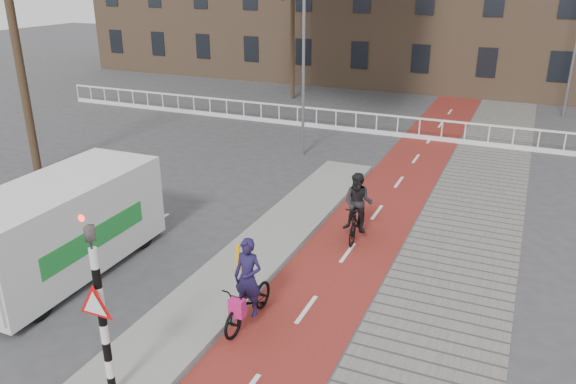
% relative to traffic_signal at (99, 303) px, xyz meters
% --- Properties ---
extents(ground, '(120.00, 120.00, 0.00)m').
position_rel_traffic_signal_xyz_m(ground, '(0.60, 2.02, -1.99)').
color(ground, '#38383A').
rests_on(ground, ground).
extents(bike_lane, '(2.50, 60.00, 0.01)m').
position_rel_traffic_signal_xyz_m(bike_lane, '(2.10, 12.02, -1.98)').
color(bike_lane, maroon).
rests_on(bike_lane, ground).
extents(sidewalk, '(3.00, 60.00, 0.01)m').
position_rel_traffic_signal_xyz_m(sidewalk, '(4.90, 12.02, -1.98)').
color(sidewalk, slate).
rests_on(sidewalk, ground).
extents(curb_island, '(1.80, 16.00, 0.12)m').
position_rel_traffic_signal_xyz_m(curb_island, '(-0.10, 6.02, -1.93)').
color(curb_island, gray).
rests_on(curb_island, ground).
extents(traffic_signal, '(0.80, 0.80, 3.68)m').
position_rel_traffic_signal_xyz_m(traffic_signal, '(0.00, 0.00, 0.00)').
color(traffic_signal, black).
rests_on(traffic_signal, curb_island).
extents(bollard, '(0.12, 0.12, 0.70)m').
position_rel_traffic_signal_xyz_m(bollard, '(-0.05, 4.81, -1.52)').
color(bollard, '#FFAB0E').
rests_on(bollard, curb_island).
extents(cyclist_near, '(0.74, 1.93, 1.99)m').
position_rel_traffic_signal_xyz_m(cyclist_near, '(1.15, 3.06, -1.31)').
color(cyclist_near, black).
rests_on(cyclist_near, bike_lane).
extents(cyclist_far, '(0.87, 1.85, 1.96)m').
position_rel_traffic_signal_xyz_m(cyclist_far, '(2.06, 7.97, -1.17)').
color(cyclist_far, black).
rests_on(cyclist_far, bike_lane).
extents(van, '(2.32, 5.56, 2.37)m').
position_rel_traffic_signal_xyz_m(van, '(-4.14, 3.21, -0.74)').
color(van, silver).
rests_on(van, ground).
extents(railing, '(28.00, 0.10, 0.99)m').
position_rel_traffic_signal_xyz_m(railing, '(-4.40, 19.02, -1.68)').
color(railing, silver).
rests_on(railing, ground).
extents(tree_left, '(0.31, 0.31, 8.65)m').
position_rel_traffic_signal_xyz_m(tree_left, '(-10.84, 8.68, 2.33)').
color(tree_left, '#312316').
rests_on(tree_left, ground).
extents(tree_mid, '(0.24, 0.24, 7.74)m').
position_rel_traffic_signal_xyz_m(tree_mid, '(-7.17, 24.85, 1.88)').
color(tree_mid, '#312316').
rests_on(tree_mid, ground).
extents(streetlight_near, '(0.12, 0.12, 8.04)m').
position_rel_traffic_signal_xyz_m(streetlight_near, '(-2.34, 14.65, 2.03)').
color(streetlight_near, slate).
rests_on(streetlight_near, ground).
extents(streetlight_left, '(0.12, 0.12, 7.77)m').
position_rel_traffic_signal_xyz_m(streetlight_left, '(-7.51, 25.51, 1.89)').
color(streetlight_left, slate).
rests_on(streetlight_left, ground).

